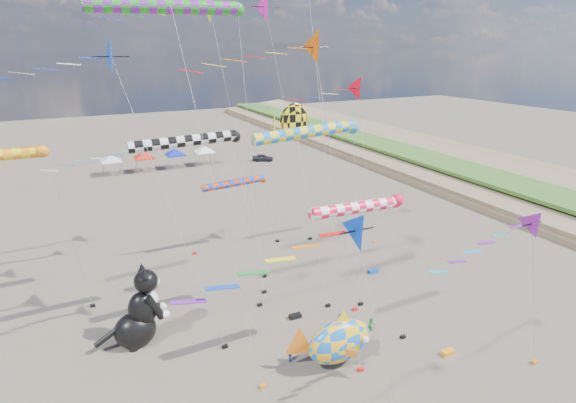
# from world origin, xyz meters

# --- Properties ---
(delta_kite_0) EXTENTS (11.36, 2.19, 20.32)m
(delta_kite_0) POSITION_xyz_m (1.79, 11.14, 18.91)
(delta_kite_0) COLOR #DC5608
(delta_kite_0) RESTS_ON ground
(delta_kite_2) EXTENTS (11.69, 2.58, 23.08)m
(delta_kite_2) POSITION_xyz_m (-2.04, 19.03, 21.54)
(delta_kite_2) COLOR #DAE505
(delta_kite_2) RESTS_ON ground
(delta_kite_3) EXTENTS (10.34, 2.03, 11.86)m
(delta_kite_3) POSITION_xyz_m (-5.88, 26.30, 10.50)
(delta_kite_3) COLOR #1598D5
(delta_kite_3) RESTS_ON ground
(delta_kite_4) EXTENTS (10.24, 1.94, 19.77)m
(delta_kite_4) POSITION_xyz_m (-8.90, 11.22, 18.45)
(delta_kite_4) COLOR #1248B3
(delta_kite_4) RESTS_ON ground
(delta_kite_6) EXTENTS (12.15, 2.48, 16.87)m
(delta_kite_6) POSITION_xyz_m (12.14, 20.76, 15.34)
(delta_kite_6) COLOR red
(delta_kite_6) RESTS_ON ground
(delta_kite_7) EXTENTS (17.57, 2.87, 23.84)m
(delta_kite_7) POSITION_xyz_m (4.11, 24.42, 22.13)
(delta_kite_7) COLOR #FE1CB4
(delta_kite_7) RESTS_ON ground
(delta_kite_8) EXTENTS (9.02, 1.60, 11.42)m
(delta_kite_8) POSITION_xyz_m (9.41, 0.94, 10.18)
(delta_kite_8) COLOR #821D8F
(delta_kite_8) RESTS_ON ground
(delta_kite_9) EXTENTS (10.01, 1.63, 13.74)m
(delta_kite_9) POSITION_xyz_m (-3.75, -0.93, 12.49)
(delta_kite_9) COLOR #0639C6
(delta_kite_9) RESTS_ON ground
(windsock_0) EXTENTS (7.72, 0.74, 7.33)m
(windsock_0) POSITION_xyz_m (2.37, 25.38, 6.92)
(windsock_0) COLOR red
(windsock_0) RESTS_ON ground
(windsock_1) EXTENTS (8.56, 0.77, 13.86)m
(windsock_1) POSITION_xyz_m (-4.39, 14.93, 13.41)
(windsock_1) COLOR black
(windsock_1) RESTS_ON ground
(windsock_3) EXTENTS (7.71, 0.77, 10.76)m
(windsock_3) POSITION_xyz_m (3.37, 6.77, 10.32)
(windsock_3) COLOR #F1113F
(windsock_3) RESTS_ON ground
(windsock_4) EXTENTS (8.89, 0.82, 14.45)m
(windsock_4) POSITION_xyz_m (2.63, 11.57, 13.98)
(windsock_4) COLOR #167FDC
(windsock_4) RESTS_ON ground
(windsock_5) EXTENTS (11.08, 0.91, 21.93)m
(windsock_5) POSITION_xyz_m (-4.48, 16.59, 21.41)
(windsock_5) COLOR #1C9A1D
(windsock_5) RESTS_ON ground
(angelfish_kite) EXTENTS (3.74, 3.02, 15.54)m
(angelfish_kite) POSITION_xyz_m (2.70, 14.49, 14.11)
(angelfish_kite) COLOR yellow
(angelfish_kite) RESTS_ON ground
(cat_inflatable) EXTENTS (4.22, 2.14, 5.67)m
(cat_inflatable) POSITION_xyz_m (-8.88, 14.35, 2.84)
(cat_inflatable) COLOR black
(cat_inflatable) RESTS_ON ground
(fish_inflatable) EXTENTS (5.91, 3.04, 4.08)m
(fish_inflatable) POSITION_xyz_m (1.88, 6.31, 1.85)
(fish_inflatable) COLOR blue
(fish_inflatable) RESTS_ON ground
(person_adult) EXTENTS (0.61, 0.43, 1.60)m
(person_adult) POSITION_xyz_m (3.88, 7.25, 0.80)
(person_adult) COLOR gray
(person_adult) RESTS_ON ground
(child_green) EXTENTS (0.56, 0.43, 1.14)m
(child_green) POSITION_xyz_m (5.95, 8.34, 0.57)
(child_green) COLOR green
(child_green) RESTS_ON ground
(child_blue) EXTENTS (0.57, 0.63, 1.03)m
(child_blue) POSITION_xyz_m (-0.62, 8.04, 0.51)
(child_blue) COLOR #225DAC
(child_blue) RESTS_ON ground
(kite_bag_0) EXTENTS (0.90, 0.44, 0.30)m
(kite_bag_0) POSITION_xyz_m (11.39, 15.50, 0.15)
(kite_bag_0) COLOR blue
(kite_bag_0) RESTS_ON ground
(kite_bag_2) EXTENTS (0.90, 0.44, 0.30)m
(kite_bag_2) POSITION_xyz_m (1.90, 12.26, 0.15)
(kite_bag_2) COLOR black
(kite_bag_2) RESTS_ON ground
(kite_bag_3) EXTENTS (0.90, 0.44, 0.30)m
(kite_bag_3) POSITION_xyz_m (9.01, 4.09, 0.15)
(kite_bag_3) COLOR orange
(kite_bag_3) RESTS_ON ground
(tent_row) EXTENTS (19.20, 4.20, 3.80)m
(tent_row) POSITION_xyz_m (1.50, 60.00, 3.15)
(tent_row) COLOR silver
(tent_row) RESTS_ON ground
(parked_car) EXTENTS (3.91, 3.05, 1.25)m
(parked_car) POSITION_xyz_m (18.83, 58.00, 0.62)
(parked_car) COLOR #26262D
(parked_car) RESTS_ON ground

